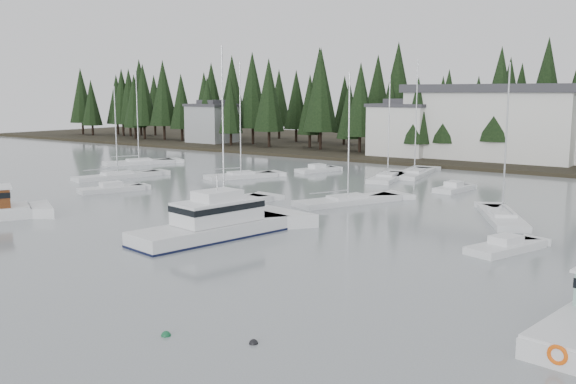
# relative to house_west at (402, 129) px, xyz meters

# --- Properties ---
(far_shore_land) EXTENTS (240.00, 54.00, 1.00)m
(far_shore_land) POSITION_rel_house_west_xyz_m (18.00, 18.00, -4.65)
(far_shore_land) COLOR black
(far_shore_land) RESTS_ON ground
(conifer_treeline) EXTENTS (200.00, 22.00, 20.00)m
(conifer_treeline) POSITION_rel_house_west_xyz_m (18.00, 7.00, -4.65)
(conifer_treeline) COLOR black
(conifer_treeline) RESTS_ON ground
(house_west) EXTENTS (9.54, 7.42, 8.75)m
(house_west) POSITION_rel_house_west_xyz_m (0.00, 0.00, 0.00)
(house_west) COLOR silver
(house_west) RESTS_ON ground
(house_far_west) EXTENTS (8.48, 7.42, 8.25)m
(house_far_west) POSITION_rel_house_west_xyz_m (-42.00, 2.00, -0.25)
(house_far_west) COLOR #999EA0
(house_far_west) RESTS_ON ground
(harbor_inn) EXTENTS (29.50, 11.50, 10.90)m
(harbor_inn) POSITION_rel_house_west_xyz_m (15.04, 3.34, 1.12)
(harbor_inn) COLOR silver
(harbor_inn) RESTS_ON ground
(cabin_cruiser_center) EXTENTS (5.73, 12.53, 5.19)m
(cabin_cruiser_center) POSITION_rel_house_west_xyz_m (13.81, -57.92, -3.88)
(cabin_cruiser_center) COLOR silver
(cabin_cruiser_center) RESTS_ON ground
(sailboat_0) EXTENTS (6.69, 10.17, 13.81)m
(sailboat_0) POSITION_rel_house_west_xyz_m (-27.11, -29.42, -4.59)
(sailboat_0) COLOR silver
(sailboat_0) RESTS_ON ground
(sailboat_4) EXTENTS (4.63, 11.08, 11.51)m
(sailboat_4) POSITION_rel_house_west_xyz_m (-17.35, -41.18, -4.60)
(sailboat_4) COLOR silver
(sailboat_4) RESTS_ON ground
(sailboat_5) EXTENTS (6.13, 9.04, 14.39)m
(sailboat_5) POSITION_rel_house_west_xyz_m (-5.48, -32.21, -4.57)
(sailboat_5) COLOR silver
(sailboat_5) RESTS_ON ground
(sailboat_6) EXTENTS (4.13, 9.93, 14.87)m
(sailboat_6) POSITION_rel_house_west_xyz_m (5.85, -47.92, -4.58)
(sailboat_6) COLOR silver
(sailboat_6) RESTS_ON ground
(sailboat_8) EXTENTS (6.82, 9.74, 13.13)m
(sailboat_8) POSITION_rel_house_west_xyz_m (28.47, -39.55, -4.58)
(sailboat_8) COLOR silver
(sailboat_8) RESTS_ON ground
(sailboat_10) EXTENTS (6.83, 10.98, 12.62)m
(sailboat_10) POSITION_rel_house_west_xyz_m (14.23, -39.99, -4.60)
(sailboat_10) COLOR silver
(sailboat_10) RESTS_ON ground
(sailboat_11) EXTENTS (4.52, 9.37, 13.44)m
(sailboat_11) POSITION_rel_house_west_xyz_m (9.63, -23.17, -4.58)
(sailboat_11) COLOR silver
(sailboat_11) RESTS_ON ground
(sailboat_12) EXTENTS (4.75, 10.91, 14.74)m
(sailboat_12) POSITION_rel_house_west_xyz_m (10.48, -17.65, -4.58)
(sailboat_12) COLOR silver
(sailboat_12) RESTS_ON ground
(runabout_0) EXTENTS (4.33, 7.00, 1.42)m
(runabout_0) POSITION_rel_house_west_xyz_m (-9.37, -48.50, -4.52)
(runabout_0) COLOR silver
(runabout_0) RESTS_ON ground
(runabout_1) EXTENTS (3.91, 6.33, 1.42)m
(runabout_1) POSITION_rel_house_west_xyz_m (31.94, -49.57, -4.52)
(runabout_1) COLOR silver
(runabout_1) RESTS_ON ground
(runabout_3) EXTENTS (3.80, 6.24, 1.42)m
(runabout_3) POSITION_rel_house_west_xyz_m (-1.30, -21.84, -4.52)
(runabout_3) COLOR silver
(runabout_3) RESTS_ON ground
(runabout_4) EXTENTS (2.75, 5.42, 1.42)m
(runabout_4) POSITION_rel_house_west_xyz_m (19.37, -27.05, -4.52)
(runabout_4) COLOR silver
(runabout_4) RESTS_ON ground
(mooring_buoy_green) EXTENTS (0.43, 0.43, 0.43)m
(mooring_buoy_green) POSITION_rel_house_west_xyz_m (24.97, -72.98, -4.65)
(mooring_buoy_green) COLOR #145933
(mooring_buoy_green) RESTS_ON ground
(mooring_buoy_dark) EXTENTS (0.39, 0.39, 0.39)m
(mooring_buoy_dark) POSITION_rel_house_west_xyz_m (28.53, -71.44, -4.65)
(mooring_buoy_dark) COLOR black
(mooring_buoy_dark) RESTS_ON ground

